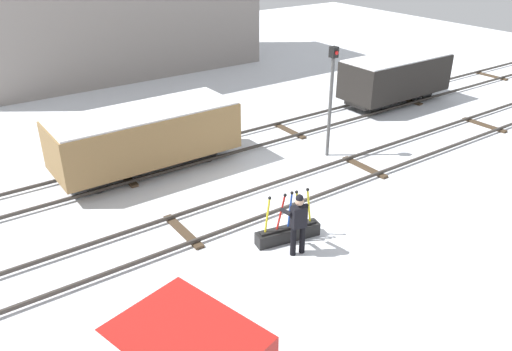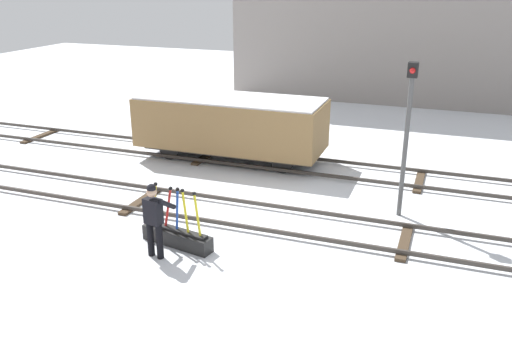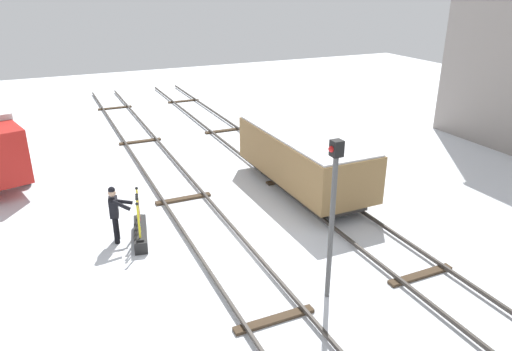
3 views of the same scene
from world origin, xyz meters
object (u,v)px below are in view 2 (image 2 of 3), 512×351
switch_lever_frame (177,235)px  signal_post (407,125)px  freight_car_mid_siding (231,124)px  rail_worker (154,216)px

switch_lever_frame → signal_post: 6.16m
switch_lever_frame → freight_car_mid_siding: bearing=112.3°
switch_lever_frame → signal_post: size_ratio=0.47×
switch_lever_frame → freight_car_mid_siding: size_ratio=0.30×
signal_post → rail_worker: bearing=-139.3°
signal_post → freight_car_mid_siding: 6.49m
switch_lever_frame → signal_post: (4.59, 3.49, 2.15)m
switch_lever_frame → freight_car_mid_siding: 6.32m
rail_worker → signal_post: size_ratio=0.44×
rail_worker → signal_post: signal_post is taller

